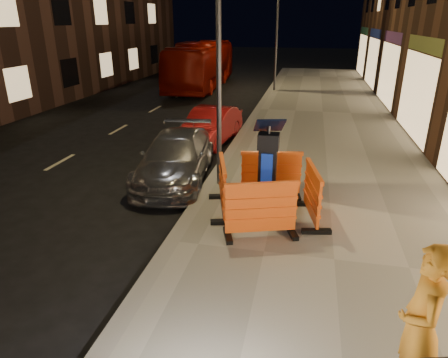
% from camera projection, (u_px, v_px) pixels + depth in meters
% --- Properties ---
extents(ground_plane, '(120.00, 120.00, 0.00)m').
position_uv_depth(ground_plane, '(172.00, 248.00, 7.66)').
color(ground_plane, black).
rests_on(ground_plane, ground).
extents(sidewalk, '(6.00, 60.00, 0.15)m').
position_uv_depth(sidewalk, '(334.00, 263.00, 7.05)').
color(sidewalk, gray).
rests_on(sidewalk, ground).
extents(kerb, '(0.30, 60.00, 0.15)m').
position_uv_depth(kerb, '(172.00, 244.00, 7.63)').
color(kerb, slate).
rests_on(kerb, ground).
extents(parking_kiosk, '(0.77, 0.77, 2.01)m').
position_uv_depth(parking_kiosk, '(267.00, 171.00, 8.28)').
color(parking_kiosk, black).
rests_on(parking_kiosk, sidewalk).
extents(barrier_front, '(1.55, 1.02, 1.12)m').
position_uv_depth(barrier_front, '(261.00, 210.00, 7.58)').
color(barrier_front, '#F95B17').
rests_on(barrier_front, sidewalk).
extents(barrier_back, '(1.52, 0.85, 1.12)m').
position_uv_depth(barrier_back, '(271.00, 175.00, 9.31)').
color(barrier_back, '#F95B17').
rests_on(barrier_back, sidewalk).
extents(barrier_kerbside, '(0.96, 1.55, 1.12)m').
position_uv_depth(barrier_kerbside, '(223.00, 187.00, 8.63)').
color(barrier_kerbside, '#F95B17').
rests_on(barrier_kerbside, sidewalk).
extents(barrier_bldgside, '(0.87, 1.53, 1.12)m').
position_uv_depth(barrier_bldgside, '(312.00, 194.00, 8.26)').
color(barrier_bldgside, '#F95B17').
rests_on(barrier_bldgside, sidewalk).
extents(car_silver, '(2.23, 4.43, 1.23)m').
position_uv_depth(car_silver, '(177.00, 179.00, 10.99)').
color(car_silver, '#A2A2A7').
rests_on(car_silver, ground).
extents(car_red, '(1.69, 3.82, 1.22)m').
position_uv_depth(car_red, '(211.00, 143.00, 14.19)').
color(car_red, maroon).
rests_on(car_red, ground).
extents(bus_doubledecker, '(2.76, 10.20, 2.82)m').
position_uv_depth(bus_doubledecker, '(202.00, 88.00, 25.73)').
color(bus_doubledecker, '#7D0C03').
rests_on(bus_doubledecker, ground).
extents(man, '(0.51, 0.73, 1.92)m').
position_uv_depth(man, '(420.00, 326.00, 4.14)').
color(man, '#B8701A').
rests_on(man, sidewalk).
extents(street_lamp_mid, '(0.12, 0.12, 6.00)m').
position_uv_depth(street_lamp_mid, '(219.00, 63.00, 9.16)').
color(street_lamp_mid, '#3F3F44').
rests_on(street_lamp_mid, sidewalk).
extents(street_lamp_far, '(0.12, 0.12, 6.00)m').
position_uv_depth(street_lamp_far, '(277.00, 37.00, 22.78)').
color(street_lamp_far, '#3F3F44').
rests_on(street_lamp_far, sidewalk).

